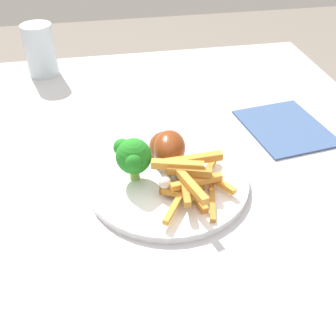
{
  "coord_description": "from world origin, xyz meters",
  "views": [
    {
      "loc": [
        -0.57,
        0.08,
        1.17
      ],
      "look_at": [
        -0.08,
        -0.01,
        0.78
      ],
      "focal_mm": 44.44,
      "sensor_mm": 36.0,
      "label": 1
    }
  ],
  "objects_px": {
    "broccoli_floret_front": "(133,156)",
    "chicken_drumstick_far": "(169,150)",
    "carrot_fries_pile": "(191,179)",
    "water_glass": "(40,50)",
    "dining_table": "(155,206)",
    "chicken_drumstick_near": "(168,149)",
    "dinner_plate": "(168,181)"
  },
  "relations": [
    {
      "from": "broccoli_floret_front",
      "to": "carrot_fries_pile",
      "type": "height_order",
      "value": "broccoli_floret_front"
    },
    {
      "from": "broccoli_floret_front",
      "to": "water_glass",
      "type": "xyz_separation_m",
      "value": [
        0.44,
        0.16,
        0.0
      ]
    },
    {
      "from": "broccoli_floret_front",
      "to": "chicken_drumstick_far",
      "type": "xyz_separation_m",
      "value": [
        0.03,
        -0.06,
        -0.02
      ]
    },
    {
      "from": "chicken_drumstick_far",
      "to": "broccoli_floret_front",
      "type": "bearing_deg",
      "value": 117.96
    },
    {
      "from": "chicken_drumstick_near",
      "to": "chicken_drumstick_far",
      "type": "distance_m",
      "value": 0.01
    },
    {
      "from": "dinner_plate",
      "to": "carrot_fries_pile",
      "type": "xyz_separation_m",
      "value": [
        -0.04,
        -0.03,
        0.03
      ]
    },
    {
      "from": "chicken_drumstick_near",
      "to": "water_glass",
      "type": "relative_size",
      "value": 1.06
    },
    {
      "from": "chicken_drumstick_near",
      "to": "chicken_drumstick_far",
      "type": "xyz_separation_m",
      "value": [
        -0.01,
        -0.0,
        0.0
      ]
    },
    {
      "from": "dining_table",
      "to": "chicken_drumstick_near",
      "type": "xyz_separation_m",
      "value": [
        -0.03,
        -0.02,
        0.15
      ]
    },
    {
      "from": "chicken_drumstick_far",
      "to": "dinner_plate",
      "type": "bearing_deg",
      "value": 167.04
    },
    {
      "from": "broccoli_floret_front",
      "to": "water_glass",
      "type": "relative_size",
      "value": 0.61
    },
    {
      "from": "chicken_drumstick_near",
      "to": "water_glass",
      "type": "xyz_separation_m",
      "value": [
        0.4,
        0.22,
        0.02
      ]
    },
    {
      "from": "dining_table",
      "to": "dinner_plate",
      "type": "distance_m",
      "value": 0.14
    },
    {
      "from": "chicken_drumstick_far",
      "to": "carrot_fries_pile",
      "type": "bearing_deg",
      "value": -166.88
    },
    {
      "from": "dining_table",
      "to": "chicken_drumstick_far",
      "type": "relative_size",
      "value": 6.79
    },
    {
      "from": "carrot_fries_pile",
      "to": "water_glass",
      "type": "relative_size",
      "value": 1.22
    },
    {
      "from": "dining_table",
      "to": "chicken_drumstick_far",
      "type": "bearing_deg",
      "value": -149.88
    },
    {
      "from": "dining_table",
      "to": "chicken_drumstick_near",
      "type": "height_order",
      "value": "chicken_drumstick_near"
    },
    {
      "from": "dinner_plate",
      "to": "carrot_fries_pile",
      "type": "relative_size",
      "value": 1.79
    },
    {
      "from": "carrot_fries_pile",
      "to": "water_glass",
      "type": "bearing_deg",
      "value": 26.2
    },
    {
      "from": "chicken_drumstick_near",
      "to": "chicken_drumstick_far",
      "type": "bearing_deg",
      "value": -173.4
    },
    {
      "from": "dining_table",
      "to": "dinner_plate",
      "type": "xyz_separation_m",
      "value": [
        -0.08,
        -0.01,
        0.12
      ]
    },
    {
      "from": "dinner_plate",
      "to": "dining_table",
      "type": "bearing_deg",
      "value": 8.28
    },
    {
      "from": "carrot_fries_pile",
      "to": "dining_table",
      "type": "bearing_deg",
      "value": 18.9
    },
    {
      "from": "broccoli_floret_front",
      "to": "chicken_drumstick_far",
      "type": "distance_m",
      "value": 0.07
    },
    {
      "from": "dining_table",
      "to": "broccoli_floret_front",
      "type": "height_order",
      "value": "broccoli_floret_front"
    },
    {
      "from": "dining_table",
      "to": "broccoli_floret_front",
      "type": "relative_size",
      "value": 12.94
    },
    {
      "from": "broccoli_floret_front",
      "to": "chicken_drumstick_near",
      "type": "relative_size",
      "value": 0.57
    },
    {
      "from": "carrot_fries_pile",
      "to": "chicken_drumstick_far",
      "type": "relative_size",
      "value": 1.06
    },
    {
      "from": "dinner_plate",
      "to": "chicken_drumstick_far",
      "type": "height_order",
      "value": "chicken_drumstick_far"
    },
    {
      "from": "carrot_fries_pile",
      "to": "chicken_drumstick_far",
      "type": "distance_m",
      "value": 0.08
    },
    {
      "from": "carrot_fries_pile",
      "to": "water_glass",
      "type": "distance_m",
      "value": 0.54
    }
  ]
}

